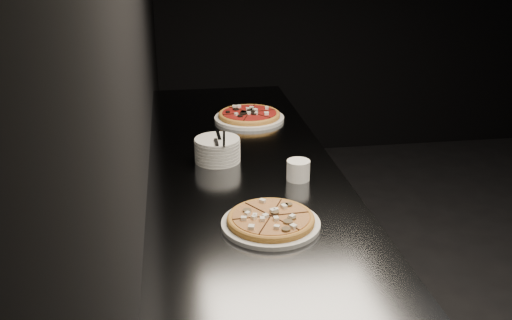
{
  "coord_description": "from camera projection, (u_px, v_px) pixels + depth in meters",
  "views": [
    {
      "loc": [
        -2.39,
        -2.06,
        1.79
      ],
      "look_at": [
        -2.08,
        -0.01,
        0.95
      ],
      "focal_mm": 40.0,
      "sensor_mm": 36.0,
      "label": 1
    }
  ],
  "objects": [
    {
      "name": "counter",
      "position": [
        244.0,
        267.0,
        2.42
      ],
      "size": [
        0.74,
        2.44,
        0.92
      ],
      "color": "#5B5D62",
      "rests_on": "floor"
    },
    {
      "name": "pizza_mushroom",
      "position": [
        271.0,
        220.0,
        1.79
      ],
      "size": [
        0.31,
        0.31,
        0.04
      ],
      "rotation": [
        0.0,
        0.0,
        0.06
      ],
      "color": "white",
      "rests_on": "counter"
    },
    {
      "name": "ramekin",
      "position": [
        298.0,
        170.0,
        2.12
      ],
      "size": [
        0.09,
        0.09,
        0.08
      ],
      "color": "white",
      "rests_on": "counter"
    },
    {
      "name": "wall_left",
      "position": [
        139.0,
        48.0,
        2.02
      ],
      "size": [
        0.02,
        5.0,
        2.8
      ],
      "primitive_type": "cube",
      "color": "black",
      "rests_on": "floor"
    },
    {
      "name": "cutlery",
      "position": [
        219.0,
        139.0,
        2.26
      ],
      "size": [
        0.07,
        0.19,
        0.01
      ],
      "rotation": [
        0.0,
        0.0,
        0.01
      ],
      "color": "silver",
      "rests_on": "plate_stack"
    },
    {
      "name": "plate_stack",
      "position": [
        217.0,
        150.0,
        2.29
      ],
      "size": [
        0.18,
        0.18,
        0.1
      ],
      "color": "white",
      "rests_on": "counter"
    },
    {
      "name": "pizza_tomato",
      "position": [
        249.0,
        116.0,
        2.8
      ],
      "size": [
        0.36,
        0.36,
        0.04
      ],
      "rotation": [
        0.0,
        0.0,
        0.19
      ],
      "color": "white",
      "rests_on": "counter"
    }
  ]
}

